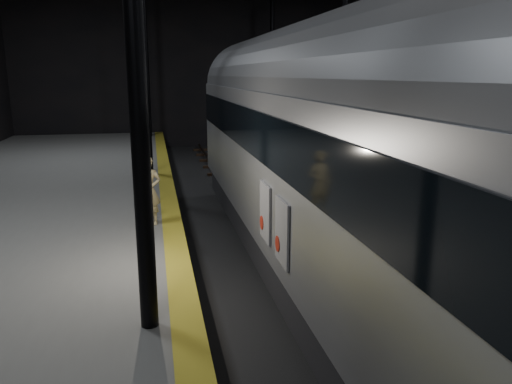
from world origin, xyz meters
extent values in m
plane|color=black|center=(0.00, 0.00, 0.00)|extent=(44.00, 44.00, 0.00)
cube|color=olive|center=(-3.25, 0.00, 1.00)|extent=(0.50, 43.80, 0.01)
cube|color=#3F3328|center=(-0.72, 0.00, 0.17)|extent=(0.08, 43.00, 0.14)
cube|color=#3F3328|center=(0.72, 0.00, 0.17)|extent=(0.08, 43.00, 0.14)
cube|color=black|center=(0.00, 0.00, 0.06)|extent=(2.40, 42.00, 0.12)
cylinder|color=black|center=(-3.80, 8.00, 6.00)|extent=(0.26, 0.26, 10.00)
cylinder|color=black|center=(3.80, 8.00, 6.00)|extent=(0.26, 0.26, 10.00)
cylinder|color=black|center=(-3.80, 20.00, 6.00)|extent=(0.26, 0.26, 10.00)
cylinder|color=black|center=(3.80, 20.00, 6.00)|extent=(0.26, 0.26, 10.00)
cube|color=#929499|center=(0.00, -2.19, 2.72)|extent=(3.09, 21.31, 3.20)
cube|color=black|center=(0.00, -2.19, 0.71)|extent=(2.82, 20.89, 0.91)
cube|color=black|center=(0.00, -2.19, 3.46)|extent=(3.15, 20.99, 0.96)
cylinder|color=slate|center=(0.00, -2.19, 4.32)|extent=(3.03, 21.10, 3.03)
cube|color=black|center=(0.00, 5.27, 0.32)|extent=(1.92, 2.34, 0.37)
cube|color=silver|center=(-1.58, -3.26, 2.08)|extent=(0.04, 0.80, 1.12)
cube|color=silver|center=(-1.58, -1.98, 2.08)|extent=(0.04, 0.80, 1.12)
cylinder|color=maroon|center=(-1.60, -3.07, 1.81)|extent=(0.03, 0.28, 0.28)
cylinder|color=maroon|center=(-1.60, -1.79, 1.81)|extent=(0.03, 0.28, 0.28)
imported|color=#9E8E61|center=(-3.80, 1.28, 1.87)|extent=(0.71, 0.55, 1.73)
camera|label=1|loc=(-3.62, -11.00, 4.67)|focal=35.00mm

